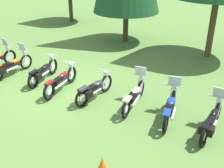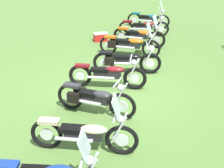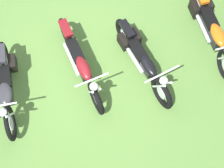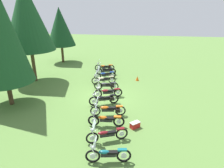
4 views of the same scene
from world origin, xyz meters
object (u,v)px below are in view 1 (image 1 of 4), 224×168
Objects in this scene: motorcycle_5 at (61,80)px; motorcycle_8 at (170,107)px; motorcycle_6 at (94,89)px; motorcycle_9 at (211,121)px; motorcycle_7 at (134,95)px; motorcycle_3 at (11,65)px; traffic_cone at (102,165)px; motorcycle_4 at (43,72)px.

motorcycle_5 is 1.07× the size of motorcycle_8.
motorcycle_5 is 1.59m from motorcycle_6.
motorcycle_6 is at bearing 92.79° from motorcycle_9.
motorcycle_5 is at bearing 89.47° from motorcycle_7.
motorcycle_7 is (3.03, 0.99, 0.02)m from motorcycle_5.
motorcycle_3 is 2.97m from motorcycle_5.
motorcycle_8 is 3.35m from traffic_cone.
motorcycle_6 is at bearing 82.14° from motorcycle_8.
motorcycle_7 is at bearing -85.72° from motorcycle_3.
motorcycle_7 is (4.32, 0.97, 0.02)m from motorcycle_4.
motorcycle_5 is 1.05× the size of motorcycle_9.
motorcycle_8 is at bearing -103.34° from motorcycle_7.
traffic_cone is (1.45, -3.21, -0.23)m from motorcycle_7.
motorcycle_9 is (2.82, 0.27, -0.00)m from motorcycle_7.
traffic_cone is at bearing -113.04° from motorcycle_3.
motorcycle_9 reaches higher than motorcycle_5.
motorcycle_3 reaches higher than traffic_cone.
motorcycle_7 reaches higher than motorcycle_6.
motorcycle_3 is 1.06× the size of motorcycle_7.
motorcycle_4 is at bearing 158.75° from traffic_cone.
motorcycle_3 is 1.09× the size of motorcycle_6.
motorcycle_8 reaches higher than traffic_cone.
motorcycle_8 is (2.91, 0.75, 0.01)m from motorcycle_6.
motorcycle_8 is (1.43, 0.13, -0.00)m from motorcycle_7.
motorcycle_5 is at bearing -113.38° from motorcycle_4.
motorcycle_9 reaches higher than motorcycle_7.
traffic_cone is (7.39, -1.65, -0.24)m from motorcycle_3.
motorcycle_7 reaches higher than motorcycle_4.
motorcycle_4 is 2.86m from motorcycle_6.
motorcycle_3 is 7.56m from motorcycle_8.
motorcycle_4 is at bearing 70.37° from motorcycle_5.
motorcycle_3 is at bearing 82.31° from motorcycle_5.
motorcycle_7 is at bearing 73.00° from motorcycle_8.
motorcycle_4 is at bearing 91.13° from motorcycle_6.
motorcycle_7 is at bearing 114.29° from traffic_cone.
motorcycle_4 is 1.30m from motorcycle_5.
motorcycle_8 reaches higher than motorcycle_5.
traffic_cone is (5.77, -2.25, -0.21)m from motorcycle_4.
motorcycle_4 reaches higher than motorcycle_6.
motorcycle_4 is at bearing 84.04° from motorcycle_7.
motorcycle_9 is at bearing -103.07° from motorcycle_7.
motorcycle_4 is 6.20m from traffic_cone.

